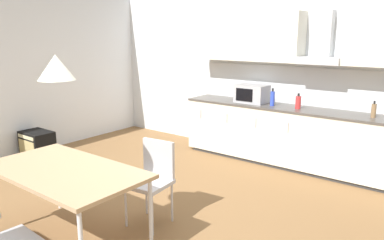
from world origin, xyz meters
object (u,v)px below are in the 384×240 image
at_px(microwave, 252,94).
at_px(guitar_amp, 37,145).
at_px(bottle_brown, 374,110).
at_px(bottle_blue, 272,98).
at_px(dining_table, 65,173).
at_px(chair_far_right, 153,174).
at_px(pendant_lamp, 56,67).
at_px(bottle_red, 298,102).

relative_size(microwave, guitar_amp, 0.92).
distance_m(bottle_brown, bottle_blue, 1.41).
height_order(dining_table, guitar_amp, dining_table).
distance_m(chair_far_right, pendant_lamp, 1.44).
bearing_deg(bottle_brown, guitar_amp, -154.29).
bearing_deg(bottle_blue, microwave, 172.84).
relative_size(bottle_red, chair_far_right, 0.26).
height_order(microwave, bottle_red, microwave).
bearing_deg(chair_far_right, bottle_blue, 87.16).
bearing_deg(bottle_red, microwave, 176.77).
xyz_separation_m(bottle_brown, guitar_amp, (-4.44, -2.14, -0.77)).
bearing_deg(microwave, bottle_brown, -0.48).
bearing_deg(bottle_brown, dining_table, -119.33).
bearing_deg(bottle_blue, pendant_lamp, -98.05).
distance_m(microwave, guitar_amp, 3.52).
height_order(bottle_brown, dining_table, bottle_brown).
relative_size(dining_table, pendant_lamp, 4.89).
bearing_deg(microwave, pendant_lamp, -91.53).
xyz_separation_m(bottle_brown, bottle_blue, (-1.41, -0.03, 0.02)).
height_order(microwave, chair_far_right, microwave).
xyz_separation_m(bottle_red, chair_far_right, (-0.53, -2.50, -0.46)).
bearing_deg(bottle_brown, pendant_lamp, -119.33).
bearing_deg(pendant_lamp, dining_table, 63.43).
xyz_separation_m(bottle_brown, chair_far_right, (-1.53, -2.52, -0.45)).
relative_size(bottle_brown, guitar_amp, 0.42).
height_order(bottle_red, dining_table, bottle_red).
distance_m(microwave, dining_table, 3.37).
bearing_deg(dining_table, microwave, 88.47).
xyz_separation_m(microwave, bottle_blue, (0.38, -0.05, -0.03)).
bearing_deg(bottle_blue, chair_far_right, -92.84).
relative_size(bottle_brown, bottle_red, 0.97).
height_order(bottle_blue, dining_table, bottle_blue).
distance_m(bottle_red, pendant_lamp, 3.49).
bearing_deg(pendant_lamp, bottle_red, 75.25).
distance_m(bottle_blue, bottle_red, 0.40).
height_order(guitar_amp, pendant_lamp, pendant_lamp).
xyz_separation_m(bottle_blue, chair_far_right, (-0.12, -2.49, -0.47)).
relative_size(microwave, chair_far_right, 0.55).
relative_size(bottle_brown, bottle_blue, 0.83).
relative_size(dining_table, guitar_amp, 3.01).
xyz_separation_m(bottle_red, guitar_amp, (-3.44, -2.11, -0.77)).
bearing_deg(pendant_lamp, guitar_amp, 155.06).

